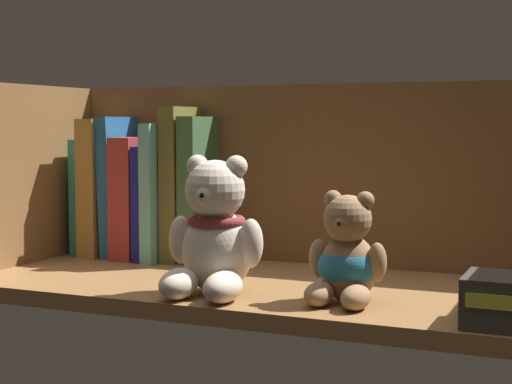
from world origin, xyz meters
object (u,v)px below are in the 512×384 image
book_1 (109,186)px  book_7 (202,189)px  book_4 (159,202)px  teddy_bear_larger (214,235)px  book_6 (185,183)px  teddy_bear_smaller (347,259)px  book_2 (124,186)px  book_5 (171,191)px  book_0 (94,196)px  small_product_box (511,301)px  book_3 (142,197)px

book_1 → book_7: size_ratio=0.99×
book_4 → teddy_bear_larger: book_4 is taller
book_6 → teddy_bear_smaller: book_6 is taller
book_1 → book_4: 9.00cm
book_2 → book_5: (7.96, -0.00, -0.47)cm
book_1 → teddy_bear_smaller: book_1 is taller
book_0 → small_product_box: bearing=-19.6°
teddy_bear_larger → book_1: bearing=143.6°
book_1 → book_2: bearing=0.0°
book_2 → book_4: bearing=-0.0°
book_1 → teddy_bear_larger: size_ratio=1.27×
teddy_bear_smaller → small_product_box: bearing=-12.7°
book_0 → teddy_bear_larger: bearing=-33.9°
book_1 → book_6: bearing=0.0°
book_6 → book_5: bearing=-180.0°
book_4 → book_7: 7.60cm
book_0 → teddy_bear_smaller: bearing=-22.2°
book_0 → book_2: (5.61, 0.00, 1.67)cm
book_7 → book_5: bearing=180.0°
book_6 → book_7: 2.93cm
book_3 → teddy_bear_larger: book_3 is taller
book_1 → small_product_box: (61.61, -22.97, -7.77)cm
book_4 → teddy_bear_smaller: (34.91, -18.93, -3.40)cm
book_4 → book_7: size_ratio=0.79×
book_2 → book_3: bearing=0.0°
book_7 → small_product_box: bearing=-26.8°
book_0 → book_4: bearing=-0.0°
book_1 → teddy_bear_larger: 35.26cm
book_0 → teddy_bear_smaller: book_0 is taller
book_3 → small_product_box: (55.70, -22.97, -6.42)cm
book_1 → teddy_bear_smaller: 47.91cm
book_6 → small_product_box: size_ratio=2.49×
book_4 → small_product_box: 57.90cm
book_6 → book_1: bearing=-180.0°
teddy_bear_smaller → small_product_box: teddy_bear_smaller is taller
book_0 → teddy_bear_smaller: 50.32cm
book_0 → teddy_bear_larger: (31.04, -20.82, -1.82)cm
book_2 → small_product_box: book_2 is taller
book_3 → teddy_bear_smaller: 42.45cm
book_4 → teddy_bear_smaller: bearing=-28.5°
book_7 → teddy_bear_smaller: bearing=-34.4°
book_2 → book_4: book_2 is taller
book_4 → small_product_box: (52.83, -22.97, -5.79)cm
book_1 → teddy_bear_larger: bearing=-36.4°
book_2 → book_6: (10.41, 0.00, 0.72)cm
book_6 → book_7: size_ratio=1.07×
book_4 → book_2: bearing=180.0°
book_4 → book_3: bearing=180.0°
teddy_bear_smaller → book_6: bearing=148.1°
book_3 → book_5: (4.88, -0.00, 1.01)cm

